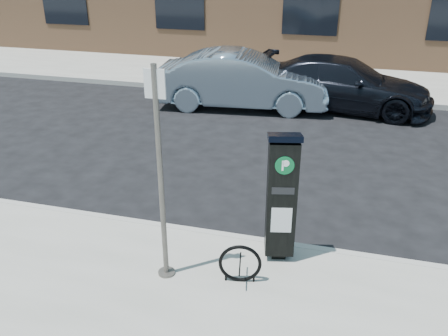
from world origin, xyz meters
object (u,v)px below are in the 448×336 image
(car_silver, at_px, (242,80))
(car_dark, at_px, (343,84))
(sign_pole, at_px, (161,180))
(bike_rack, at_px, (240,264))
(parking_kiosk, at_px, (282,196))

(car_silver, height_order, car_dark, car_silver)
(sign_pole, distance_m, car_dark, 8.82)
(bike_rack, bearing_deg, car_dark, 72.65)
(parking_kiosk, xyz_separation_m, bike_rack, (-0.40, -0.70, -0.70))
(sign_pole, xyz_separation_m, car_dark, (1.92, 8.56, -0.86))
(parking_kiosk, relative_size, car_silver, 0.40)
(parking_kiosk, relative_size, bike_rack, 3.36)
(parking_kiosk, height_order, bike_rack, parking_kiosk)
(sign_pole, distance_m, bike_rack, 1.52)
(car_silver, xyz_separation_m, car_dark, (2.74, 0.62, -0.08))
(bike_rack, height_order, car_silver, car_silver)
(car_silver, bearing_deg, sign_pole, 179.55)
(bike_rack, bearing_deg, parking_kiosk, 49.36)
(sign_pole, xyz_separation_m, car_silver, (-0.82, 7.95, -0.78))
(sign_pole, bearing_deg, parking_kiosk, 28.47)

